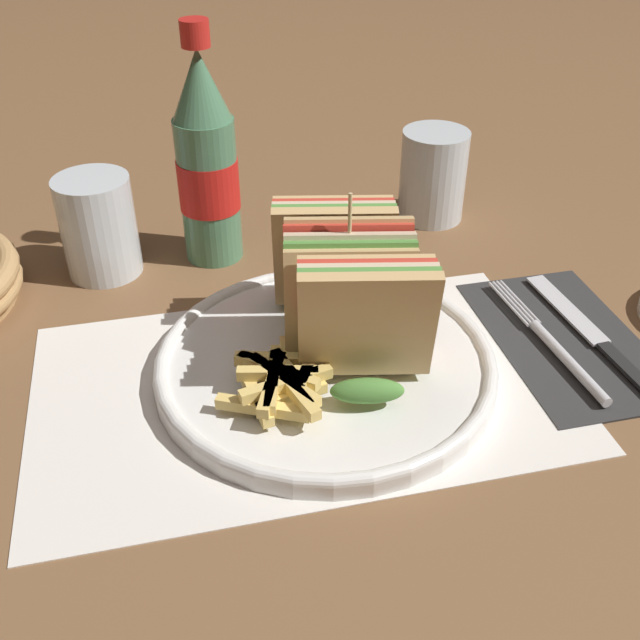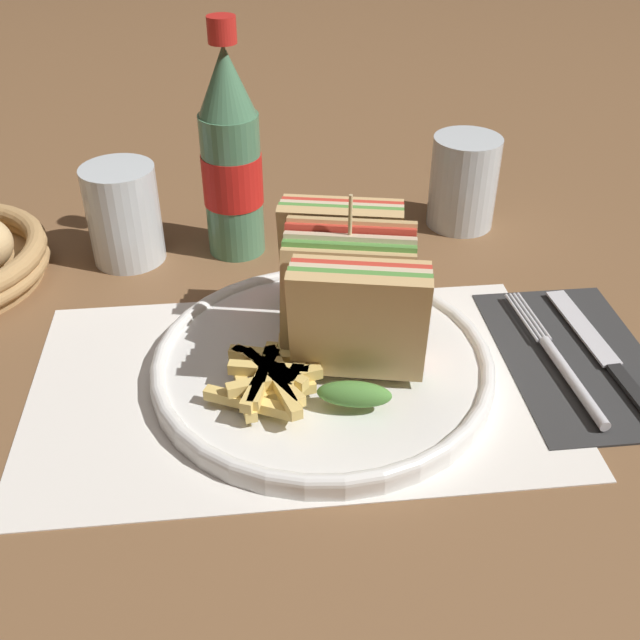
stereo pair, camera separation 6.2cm
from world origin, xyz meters
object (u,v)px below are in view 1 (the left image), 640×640
at_px(club_sandwich, 348,289).
at_px(plate_main, 325,363).
at_px(fork, 556,348).
at_px(coke_bottle_near, 207,164).
at_px(knife, 591,333).
at_px(glass_near, 433,175).
at_px(glass_far, 100,232).

bearing_deg(club_sandwich, plate_main, -142.02).
relative_size(plate_main, fork, 1.52).
distance_m(plate_main, coke_bottle_near, 0.24).
bearing_deg(coke_bottle_near, plate_main, -72.85).
bearing_deg(club_sandwich, knife, -6.65).
relative_size(plate_main, knife, 1.47).
xyz_separation_m(coke_bottle_near, glass_near, (0.25, 0.03, -0.05)).
xyz_separation_m(coke_bottle_near, glass_far, (-0.11, -0.01, -0.06)).
relative_size(club_sandwich, glass_far, 2.00).
relative_size(knife, coke_bottle_near, 0.81).
height_order(plate_main, glass_near, glass_near).
height_order(fork, knife, fork).
bearing_deg(glass_near, knife, -77.19).
bearing_deg(glass_far, club_sandwich, -43.63).
bearing_deg(knife, glass_near, 98.99).
height_order(knife, glass_far, glass_far).
relative_size(fork, coke_bottle_near, 0.78).
distance_m(plate_main, knife, 0.24).
distance_m(knife, coke_bottle_near, 0.39).
xyz_separation_m(club_sandwich, glass_far, (-0.20, 0.19, -0.02)).
bearing_deg(knife, glass_far, 148.73).
distance_m(club_sandwich, glass_near, 0.28).
bearing_deg(fork, knife, 16.18).
bearing_deg(plate_main, glass_far, 130.30).
height_order(fork, glass_near, glass_near).
height_order(glass_near, glass_far, same).
relative_size(coke_bottle_near, glass_near, 2.35).
bearing_deg(glass_far, glass_near, 6.14).
relative_size(plate_main, coke_bottle_near, 1.19).
height_order(club_sandwich, knife, club_sandwich).
xyz_separation_m(fork, knife, (0.04, 0.02, -0.00)).
bearing_deg(glass_near, coke_bottle_near, -172.82).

